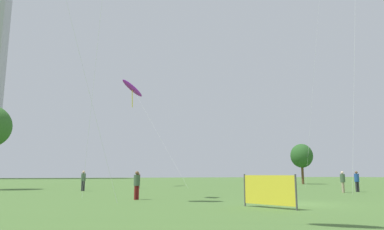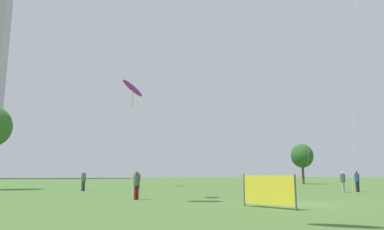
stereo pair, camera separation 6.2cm
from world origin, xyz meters
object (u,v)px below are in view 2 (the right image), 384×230
at_px(kite_flying_4, 133,89).
at_px(person_standing_1, 137,183).
at_px(person_standing_0, 357,180).
at_px(person_standing_4, 83,179).
at_px(event_banner, 268,190).
at_px(park_tree_1, 302,156).
at_px(person_standing_3, 343,180).
at_px(person_standing_5, 139,179).

bearing_deg(kite_flying_4, person_standing_1, -99.19).
height_order(person_standing_0, person_standing_4, person_standing_4).
bearing_deg(event_banner, park_tree_1, 50.26).
distance_m(person_standing_0, person_standing_4, 24.86).
relative_size(person_standing_1, park_tree_1, 0.28).
xyz_separation_m(person_standing_0, person_standing_4, (-22.69, 10.15, 0.02)).
xyz_separation_m(person_standing_4, event_banner, (7.20, -20.26, -0.26)).
bearing_deg(person_standing_0, person_standing_3, -155.69).
relative_size(person_standing_3, kite_flying_4, 0.13).
xyz_separation_m(person_standing_4, kite_flying_4, (6.32, 10.84, 11.81)).
bearing_deg(person_standing_5, kite_flying_4, 71.86).
height_order(person_standing_3, person_standing_5, person_standing_3).
relative_size(kite_flying_4, park_tree_1, 2.20).
height_order(kite_flying_4, park_tree_1, kite_flying_4).
relative_size(person_standing_4, event_banner, 0.70).
bearing_deg(person_standing_0, park_tree_1, 73.24).
xyz_separation_m(person_standing_0, person_standing_3, (-2.08, -0.53, -0.02)).
bearing_deg(person_standing_5, person_standing_0, -56.12).
bearing_deg(person_standing_3, kite_flying_4, 99.43).
relative_size(person_standing_3, person_standing_4, 0.96).
relative_size(person_standing_0, park_tree_1, 0.29).
relative_size(kite_flying_4, event_banner, 5.21).
relative_size(person_standing_3, person_standing_5, 1.03).
xyz_separation_m(person_standing_3, person_standing_4, (-20.61, 10.67, 0.04)).
xyz_separation_m(person_standing_1, park_tree_1, (31.22, 24.41, 3.40)).
xyz_separation_m(person_standing_3, person_standing_5, (-14.58, 14.70, -0.03)).
height_order(person_standing_0, person_standing_5, person_standing_0).
relative_size(person_standing_4, kite_flying_4, 0.13).
xyz_separation_m(person_standing_3, park_tree_1, (13.10, 22.31, 3.37)).
distance_m(kite_flying_4, park_tree_1, 28.69).
distance_m(person_standing_4, park_tree_1, 35.82).
height_order(person_standing_1, kite_flying_4, kite_flying_4).
height_order(person_standing_0, person_standing_1, person_standing_0).
bearing_deg(person_standing_5, person_standing_4, -161.98).
height_order(person_standing_1, park_tree_1, park_tree_1).
xyz_separation_m(person_standing_4, park_tree_1, (33.71, 11.63, 3.33)).
height_order(person_standing_1, person_standing_4, person_standing_4).
distance_m(person_standing_1, person_standing_5, 17.17).
bearing_deg(kite_flying_4, park_tree_1, 1.66).
height_order(person_standing_1, person_standing_5, person_standing_1).
bearing_deg(person_standing_0, person_standing_4, 165.99).
bearing_deg(person_standing_1, event_banner, -84.27).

